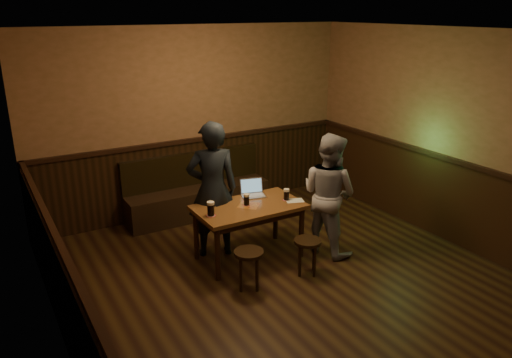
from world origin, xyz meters
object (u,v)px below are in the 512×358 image
object	(u,v)px
bench	(197,196)
laptop	(252,191)
pint_right	(286,194)
pint_mid	(247,200)
stool_left	(249,258)
person_grey	(329,194)
stool_right	(307,247)
pint_left	(211,209)
pub_table	(249,212)
person_suit	(212,190)

from	to	relation	value
bench	laptop	size ratio (longest dim) A/B	6.29
pint_right	pint_mid	bearing A→B (deg)	169.23
stool_left	person_grey	bearing A→B (deg)	12.40
pint_mid	person_grey	xyz separation A→B (m)	(0.99, -0.36, 0.00)
stool_right	pint_mid	xyz separation A→B (m)	(-0.42, 0.72, 0.44)
stool_right	person_grey	world-z (taller)	person_grey
pint_left	stool_right	bearing A→B (deg)	-34.25
stool_left	laptop	world-z (taller)	laptop
stool_right	pint_mid	bearing A→B (deg)	120.48
bench	person_grey	world-z (taller)	person_grey
pint_mid	person_grey	bearing A→B (deg)	-19.66
bench	pint_mid	size ratio (longest dim) A/B	14.73
pub_table	pint_right	size ratio (longest dim) A/B	8.92
pint_right	stool_left	bearing A→B (deg)	-147.44
bench	stool_left	size ratio (longest dim) A/B	4.82
stool_right	pint_right	xyz separation A→B (m)	(0.10, 0.62, 0.44)
bench	person_grey	bearing A→B (deg)	-63.39
bench	pint_mid	bearing A→B (deg)	-90.79
pint_right	person_grey	size ratio (longest dim) A/B	0.09
pint_left	laptop	size ratio (longest dim) A/B	0.50
bench	person_grey	size ratio (longest dim) A/B	1.40
stool_left	pint_left	bearing A→B (deg)	107.85
pub_table	person_grey	world-z (taller)	person_grey
stool_left	stool_right	world-z (taller)	stool_left
stool_left	pint_right	distance (m)	1.10
laptop	pint_left	bearing A→B (deg)	-140.99
stool_left	person_suit	distance (m)	1.09
laptop	person_grey	size ratio (longest dim) A/B	0.22
pint_mid	pint_right	size ratio (longest dim) A/B	1.00
pint_left	person_grey	world-z (taller)	person_grey
stool_left	stool_right	distance (m)	0.76
pub_table	pint_left	bearing A→B (deg)	-174.20
stool_left	stool_right	xyz separation A→B (m)	(0.76, -0.07, -0.02)
bench	pub_table	world-z (taller)	bench
stool_right	laptop	size ratio (longest dim) A/B	1.25
stool_left	pint_right	size ratio (longest dim) A/B	3.06
bench	pub_table	bearing A→B (deg)	-90.00
pub_table	pint_mid	xyz separation A→B (m)	(-0.02, 0.02, 0.17)
pint_mid	laptop	distance (m)	0.35
stool_right	person_suit	size ratio (longest dim) A/B	0.25
stool_right	pint_mid	distance (m)	0.94
pint_right	person_suit	distance (m)	0.93
pub_table	pint_right	distance (m)	0.53
bench	stool_left	bearing A→B (deg)	-99.10
pub_table	pint_left	size ratio (longest dim) A/B	7.55
person_suit	pint_mid	bearing A→B (deg)	151.72
pint_left	bench	bearing A→B (deg)	71.93
pint_mid	person_suit	bearing A→B (deg)	134.17
laptop	pub_table	bearing A→B (deg)	-112.20
pint_left	laptop	bearing A→B (deg)	24.10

